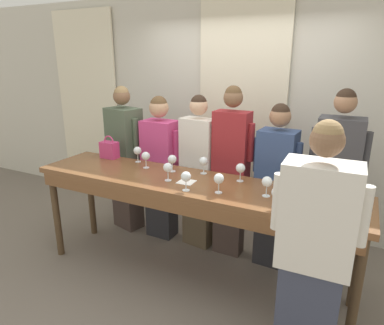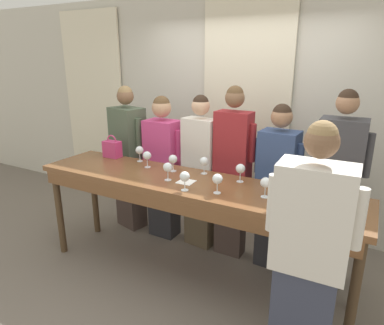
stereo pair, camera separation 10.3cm
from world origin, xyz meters
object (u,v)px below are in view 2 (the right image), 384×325
at_px(handbag, 112,149).
at_px(wine_glass_back_right, 173,159).
at_px(wine_glass_front_left, 217,179).
at_px(guest_beige_cap, 336,190).
at_px(guest_olive_jacket, 129,158).
at_px(guest_striped_shirt, 232,171).
at_px(wine_glass_front_mid, 266,183).
at_px(wine_glass_center_right, 185,177).
at_px(wine_glass_by_bottle, 147,156).
at_px(host_pouring, 308,261).
at_px(wine_bottle, 313,189).
at_px(wine_glass_back_mid, 168,168).
at_px(wine_glass_center_mid, 290,186).
at_px(wine_glass_front_right, 140,151).
at_px(tasting_bar, 187,192).
at_px(wine_glass_near_host, 204,162).
at_px(guest_navy_coat, 276,187).
at_px(guest_cream_sweater, 200,171).
at_px(wine_glass_back_left, 240,169).
at_px(wine_glass_center_left, 275,194).
at_px(guest_pink_top, 163,167).

relative_size(handbag, wine_glass_back_right, 1.51).
height_order(wine_glass_front_left, guest_beige_cap, guest_beige_cap).
xyz_separation_m(guest_olive_jacket, guest_striped_shirt, (1.34, 0.00, 0.06)).
xyz_separation_m(wine_glass_front_mid, wine_glass_center_right, (-0.62, -0.18, -0.00)).
distance_m(guest_olive_jacket, guest_beige_cap, 2.33).
relative_size(wine_glass_by_bottle, host_pouring, 0.09).
bearing_deg(host_pouring, wine_bottle, 99.19).
bearing_deg(wine_glass_front_left, wine_glass_center_right, -163.98).
relative_size(wine_glass_front_mid, wine_glass_by_bottle, 1.00).
relative_size(wine_glass_front_left, host_pouring, 0.09).
bearing_deg(wine_glass_by_bottle, wine_glass_back_mid, -29.67).
relative_size(wine_glass_back_right, guest_olive_jacket, 0.09).
bearing_deg(wine_glass_center_mid, wine_glass_front_right, 170.06).
bearing_deg(host_pouring, wine_glass_back_right, 152.42).
height_order(tasting_bar, guest_striped_shirt, guest_striped_shirt).
bearing_deg(wine_glass_near_host, wine_glass_center_mid, -16.57).
bearing_deg(guest_olive_jacket, wine_glass_back_mid, -34.49).
height_order(handbag, wine_glass_front_mid, handbag).
xyz_separation_m(wine_glass_center_right, wine_glass_back_mid, (-0.25, 0.14, 0.00)).
relative_size(wine_glass_center_right, guest_navy_coat, 0.10).
distance_m(wine_glass_front_left, wine_glass_center_right, 0.27).
distance_m(guest_cream_sweater, guest_beige_cap, 1.36).
distance_m(guest_navy_coat, guest_beige_cap, 0.54).
bearing_deg(wine_glass_by_bottle, wine_bottle, -4.75).
relative_size(wine_glass_front_mid, guest_navy_coat, 0.10).
distance_m(wine_glass_back_right, wine_glass_near_host, 0.30).
bearing_deg(host_pouring, handbag, 159.66).
bearing_deg(wine_glass_front_right, guest_striped_shirt, 20.65).
distance_m(wine_glass_front_right, wine_glass_back_mid, 0.66).
distance_m(handbag, host_pouring, 2.41).
bearing_deg(handbag, guest_cream_sweater, 21.41).
relative_size(wine_glass_front_right, guest_cream_sweater, 0.10).
relative_size(wine_glass_center_mid, wine_glass_back_left, 1.00).
distance_m(wine_glass_front_left, guest_olive_jacket, 1.70).
relative_size(wine_glass_center_right, wine_glass_back_left, 1.00).
xyz_separation_m(wine_glass_front_left, wine_glass_center_right, (-0.26, -0.07, -0.00)).
bearing_deg(wine_glass_back_mid, wine_glass_center_right, -28.75).
height_order(wine_glass_back_mid, guest_navy_coat, guest_navy_coat).
bearing_deg(tasting_bar, guest_olive_jacket, 151.50).
bearing_deg(wine_glass_center_left, host_pouring, -47.98).
bearing_deg(wine_glass_back_left, wine_glass_front_left, -101.44).
bearing_deg(wine_glass_center_left, guest_navy_coat, 103.36).
distance_m(tasting_bar, wine_glass_near_host, 0.34).
xyz_separation_m(wine_glass_front_left, wine_glass_back_mid, (-0.51, 0.06, 0.00)).
distance_m(wine_bottle, wine_glass_back_left, 0.67).
distance_m(tasting_bar, guest_olive_jacket, 1.32).
distance_m(wine_glass_near_host, host_pouring, 1.40).
relative_size(handbag, guest_cream_sweater, 0.15).
bearing_deg(wine_glass_by_bottle, wine_glass_back_right, 3.92).
xyz_separation_m(tasting_bar, guest_pink_top, (-0.67, 0.63, -0.04)).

